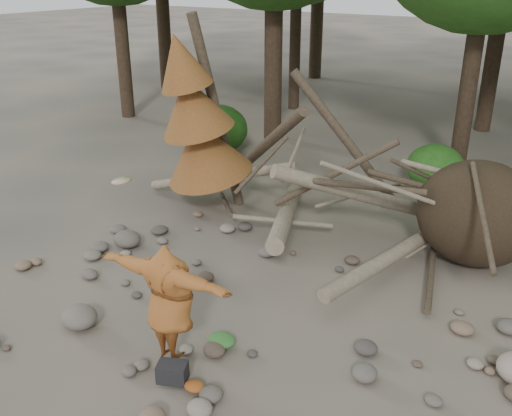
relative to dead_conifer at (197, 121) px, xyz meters
The scene contains 11 objects.
ground 5.05m from the dead_conifer, 47.26° to the right, with size 120.00×120.00×0.00m, color #514C44.
deadfall_pile 5.33m from the dead_conifer, ahead, with size 8.55×5.24×3.30m.
dead_conifer is the anchor object (origin of this frame).
bush_left 4.72m from the dead_conifer, 121.92° to the left, with size 1.80×1.80×1.44m, color #215115.
bush_mid 6.11m from the dead_conifer, 48.52° to the left, with size 1.40×1.40×1.12m, color #2C661D.
frisbee_thrower 5.40m from the dead_conifer, 55.87° to the right, with size 2.30×0.82×2.35m.
backpack 6.11m from the dead_conifer, 55.27° to the right, with size 0.39×0.26×0.26m, color black.
cloth_green 5.44m from the dead_conifer, 48.10° to the right, with size 0.42×0.35×0.16m, color #316E2C.
cloth_orange 6.31m from the dead_conifer, 52.40° to the right, with size 0.28×0.23×0.10m, color #9E4B1B.
boulder_front_left 5.08m from the dead_conifer, 74.91° to the right, with size 0.58×0.53×0.35m, color #6B6259.
boulder_mid_left 2.91m from the dead_conifer, 93.68° to the right, with size 0.56×0.51×0.34m, color #5B554C.
Camera 1 is at (4.45, -5.86, 5.13)m, focal length 40.00 mm.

